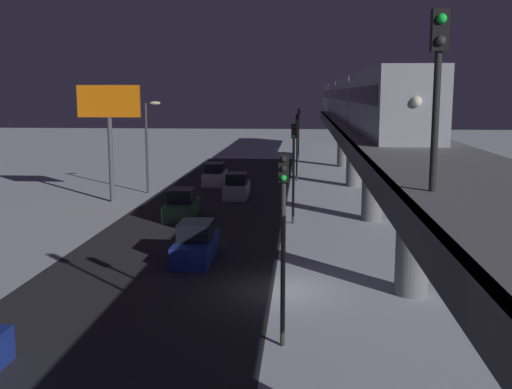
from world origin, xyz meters
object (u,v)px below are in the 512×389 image
at_px(sedan_green, 182,206).
at_px(traffic_light_mid, 294,159).
at_px(sedan_white, 215,176).
at_px(traffic_light_far, 297,137).
at_px(subway_train, 350,98).
at_px(rail_signal, 438,69).
at_px(sedan_silver, 237,188).
at_px(traffic_light_near, 283,222).
at_px(commercial_billboard, 109,113).
at_px(sedan_blue, 196,245).
at_px(traffic_light_distant, 299,126).

height_order(sedan_green, traffic_light_mid, traffic_light_mid).
relative_size(sedan_white, traffic_light_far, 0.72).
bearing_deg(traffic_light_mid, sedan_green, -9.86).
relative_size(subway_train, sedan_green, 16.79).
bearing_deg(traffic_light_far, rail_signal, 94.59).
bearing_deg(traffic_light_far, sedan_silver, 64.08).
relative_size(sedan_green, traffic_light_near, 0.69).
bearing_deg(sedan_silver, commercial_billboard, -163.72).
relative_size(sedan_blue, traffic_light_far, 0.70).
bearing_deg(sedan_blue, sedan_green, 105.00).
distance_m(sedan_blue, commercial_billboard, 19.64).
height_order(sedan_silver, traffic_light_mid, traffic_light_mid).
bearing_deg(rail_signal, subway_train, -91.93).
xyz_separation_m(subway_train, sedan_silver, (9.87, 14.08, -7.06)).
relative_size(sedan_silver, traffic_light_distant, 0.69).
relative_size(rail_signal, traffic_light_mid, 0.62).
distance_m(rail_signal, traffic_light_mid, 25.36).
relative_size(sedan_white, commercial_billboard, 0.52).
distance_m(rail_signal, sedan_white, 43.69).
bearing_deg(traffic_light_distant, subway_train, 109.01).
height_order(traffic_light_near, commercial_billboard, commercial_billboard).
relative_size(sedan_silver, traffic_light_far, 0.69).
bearing_deg(rail_signal, traffic_light_distant, -86.81).
bearing_deg(sedan_silver, traffic_light_far, 64.08).
height_order(sedan_blue, sedan_white, same).
bearing_deg(traffic_light_distant, sedan_blue, 84.41).
bearing_deg(sedan_silver, sedan_blue, -90.00).
bearing_deg(traffic_light_distant, traffic_light_near, 90.00).
height_order(sedan_white, sedan_silver, same).
height_order(rail_signal, sedan_white, rail_signal).
relative_size(sedan_silver, traffic_light_near, 0.69).
xyz_separation_m(subway_train, traffic_light_far, (5.17, 4.41, -3.67)).
distance_m(rail_signal, traffic_light_far, 44.49).
bearing_deg(traffic_light_mid, sedan_silver, -64.27).
relative_size(traffic_light_mid, commercial_billboard, 0.72).
bearing_deg(traffic_light_distant, sedan_silver, 80.82).
bearing_deg(sedan_white, sedan_green, 90.00).
distance_m(sedan_blue, traffic_light_far, 29.16).
distance_m(sedan_silver, sedan_green, 8.90).
xyz_separation_m(sedan_blue, traffic_light_mid, (-4.70, -9.15, 3.40)).
distance_m(sedan_blue, sedan_green, 10.82).
height_order(subway_train, traffic_light_distant, subway_train).
relative_size(rail_signal, traffic_light_near, 0.62).
bearing_deg(traffic_light_mid, commercial_billboard, -26.45).
height_order(rail_signal, traffic_light_distant, rail_signal).
bearing_deg(commercial_billboard, sedan_white, -123.91).
bearing_deg(sedan_white, commercial_billboard, 56.09).
bearing_deg(traffic_light_mid, traffic_light_distant, -90.00).
relative_size(traffic_light_near, traffic_light_distant, 1.00).
height_order(traffic_light_near, traffic_light_far, same).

